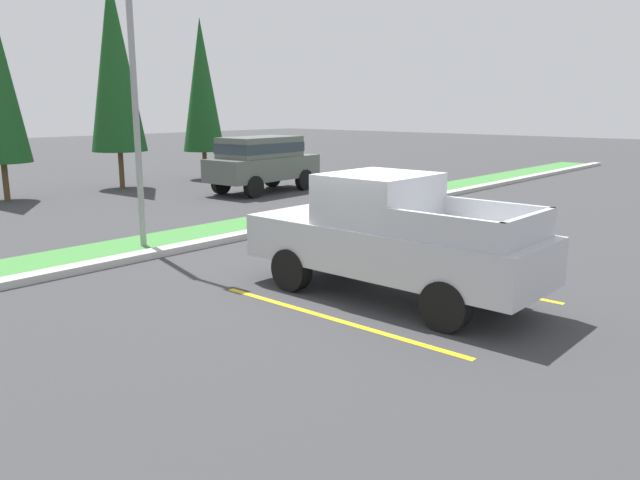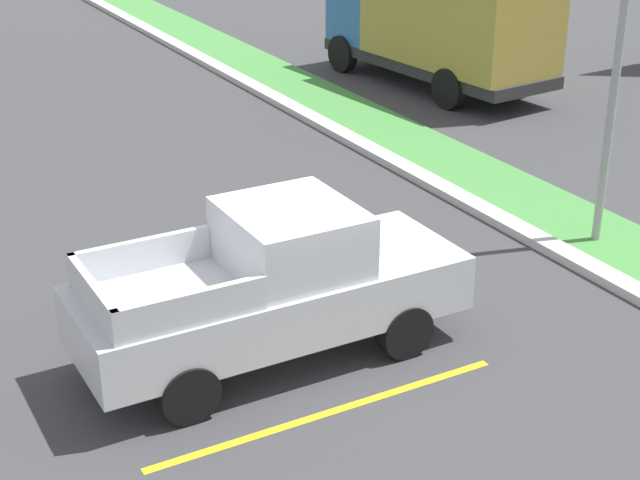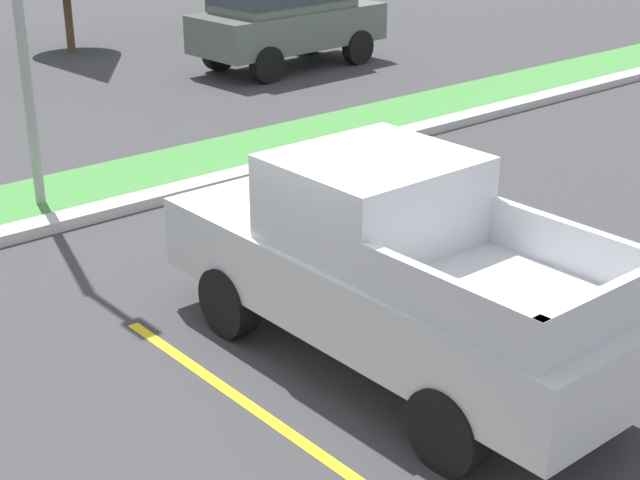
% 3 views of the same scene
% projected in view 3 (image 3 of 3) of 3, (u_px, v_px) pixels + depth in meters
% --- Properties ---
extents(ground_plane, '(120.00, 120.00, 0.00)m').
position_uv_depth(ground_plane, '(347.00, 344.00, 9.98)').
color(ground_plane, '#38383A').
extents(parking_line_near, '(0.12, 4.80, 0.01)m').
position_uv_depth(parking_line_near, '(267.00, 418.00, 8.69)').
color(parking_line_near, yellow).
rests_on(parking_line_near, ground).
extents(parking_line_far, '(0.12, 4.80, 0.01)m').
position_uv_depth(parking_line_far, '(491.00, 317.00, 10.54)').
color(parking_line_far, yellow).
rests_on(parking_line_far, ground).
extents(curb_strip, '(56.00, 0.40, 0.15)m').
position_uv_depth(curb_strip, '(111.00, 208.00, 13.48)').
color(curb_strip, '#B2B2AD').
rests_on(curb_strip, ground).
extents(grass_median, '(56.00, 1.80, 0.06)m').
position_uv_depth(grass_median, '(75.00, 191.00, 14.27)').
color(grass_median, '#42843D').
rests_on(grass_median, ground).
extents(pickup_truck_main, '(1.99, 5.24, 2.10)m').
position_uv_depth(pickup_truck_main, '(389.00, 267.00, 9.26)').
color(pickup_truck_main, black).
rests_on(pickup_truck_main, ground).
extents(suv_distant, '(4.69, 2.14, 2.10)m').
position_uv_depth(suv_distant, '(287.00, 14.00, 21.82)').
color(suv_distant, black).
rests_on(suv_distant, ground).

